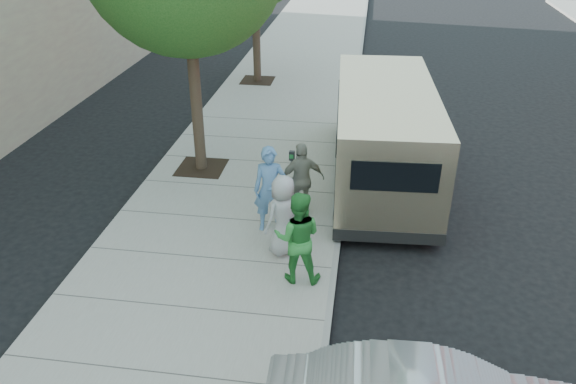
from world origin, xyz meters
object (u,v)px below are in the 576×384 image
object	(u,v)px
person_officer	(270,190)
person_striped_polo	(302,180)
parking_meter	(295,167)
person_gray_shirt	(283,215)
person_green_shirt	(298,238)
van	(384,134)

from	to	relation	value
person_officer	person_striped_polo	xyz separation A→B (m)	(0.58, 0.70, -0.08)
parking_meter	person_gray_shirt	xyz separation A→B (m)	(0.01, -1.85, -0.15)
parking_meter	person_gray_shirt	distance (m)	1.86
person_officer	person_green_shirt	xyz separation A→B (m)	(0.79, -1.64, -0.04)
person_officer	person_striped_polo	world-z (taller)	person_officer
parking_meter	person_green_shirt	world-z (taller)	person_green_shirt
parking_meter	person_officer	world-z (taller)	person_officer
person_officer	person_gray_shirt	distance (m)	0.91
person_gray_shirt	person_striped_polo	xyz separation A→B (m)	(0.18, 1.51, 0.02)
van	person_striped_polo	world-z (taller)	van
van	person_officer	world-z (taller)	van
person_green_shirt	person_striped_polo	xyz separation A→B (m)	(-0.21, 2.34, -0.04)
van	person_gray_shirt	bearing A→B (deg)	-120.90
person_gray_shirt	person_striped_polo	world-z (taller)	person_striped_polo
parking_meter	person_green_shirt	distance (m)	2.72
person_green_shirt	person_gray_shirt	size ratio (longest dim) A/B	1.07
person_striped_polo	parking_meter	bearing A→B (deg)	-83.26
person_striped_polo	person_officer	bearing A→B (deg)	28.38
parking_meter	person_striped_polo	world-z (taller)	person_striped_polo
van	person_officer	distance (m)	3.63
parking_meter	person_gray_shirt	size ratio (longest dim) A/B	0.81
van	person_green_shirt	size ratio (longest dim) A/B	3.77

